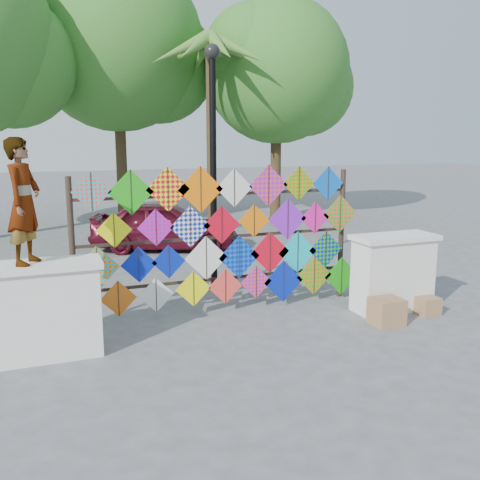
# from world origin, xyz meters

# --- Properties ---
(ground) EXTENTS (80.00, 80.00, 0.00)m
(ground) POSITION_xyz_m (0.00, 0.00, 0.00)
(ground) COLOR gray
(ground) RESTS_ON ground
(parapet_left) EXTENTS (1.40, 0.65, 1.28)m
(parapet_left) POSITION_xyz_m (-2.70, -0.20, 0.65)
(parapet_left) COLOR white
(parapet_left) RESTS_ON ground
(parapet_right) EXTENTS (1.40, 0.65, 1.28)m
(parapet_right) POSITION_xyz_m (2.70, -0.20, 0.65)
(parapet_right) COLOR white
(parapet_right) RESTS_ON ground
(kite_rack) EXTENTS (4.91, 0.24, 2.42)m
(kite_rack) POSITION_xyz_m (0.13, 0.73, 1.22)
(kite_rack) COLOR black
(kite_rack) RESTS_ON ground
(tree_mid) EXTENTS (6.30, 5.60, 8.61)m
(tree_mid) POSITION_xyz_m (0.11, 11.03, 5.77)
(tree_mid) COLOR #4D3A21
(tree_mid) RESTS_ON ground
(tree_east) EXTENTS (5.40, 4.80, 7.42)m
(tree_east) POSITION_xyz_m (5.09, 9.53, 4.99)
(tree_east) COLOR #4D3A21
(tree_east) RESTS_ON ground
(palm_tree) EXTENTS (3.62, 3.62, 5.83)m
(palm_tree) POSITION_xyz_m (2.20, 8.00, 4.95)
(palm_tree) COLOR #4D3A21
(palm_tree) RESTS_ON ground
(vendor_woman) EXTENTS (0.59, 0.68, 1.58)m
(vendor_woman) POSITION_xyz_m (-2.90, -0.20, 2.07)
(vendor_woman) COLOR #99999E
(vendor_woman) RESTS_ON parapet_left
(sedan) EXTENTS (3.98, 2.70, 1.26)m
(sedan) POSITION_xyz_m (0.27, 5.95, 0.63)
(sedan) COLOR #540E1F
(sedan) RESTS_ON ground
(lamppost) EXTENTS (0.28, 0.28, 4.46)m
(lamppost) POSITION_xyz_m (0.30, 2.00, 2.69)
(lamppost) COLOR black
(lamppost) RESTS_ON ground
(cardboard_box_near) EXTENTS (0.46, 0.41, 0.41)m
(cardboard_box_near) POSITION_xyz_m (2.19, -0.76, 0.21)
(cardboard_box_near) COLOR #986849
(cardboard_box_near) RESTS_ON ground
(cardboard_box_far) EXTENTS (0.35, 0.32, 0.29)m
(cardboard_box_far) POSITION_xyz_m (3.10, -0.60, 0.15)
(cardboard_box_far) COLOR #986849
(cardboard_box_far) RESTS_ON ground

